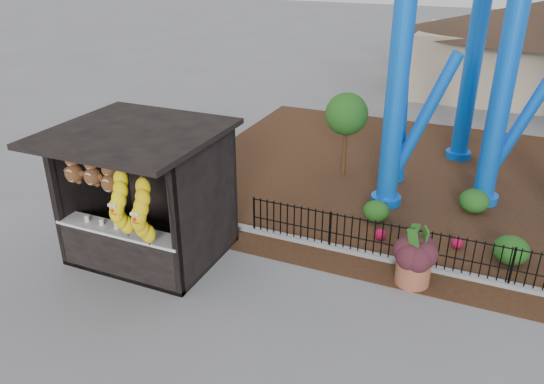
% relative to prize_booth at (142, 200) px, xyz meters
% --- Properties ---
extents(ground, '(120.00, 120.00, 0.00)m').
position_rel_prize_booth_xyz_m(ground, '(2.97, -0.92, -1.51)').
color(ground, slate).
rests_on(ground, ground).
extents(mulch_bed, '(18.00, 12.00, 0.02)m').
position_rel_prize_booth_xyz_m(mulch_bed, '(6.97, 7.08, -1.51)').
color(mulch_bed, '#331E11').
rests_on(mulch_bed, ground).
extents(curb, '(18.00, 0.18, 0.12)m').
position_rel_prize_booth_xyz_m(curb, '(6.97, 2.08, -1.45)').
color(curb, gray).
rests_on(curb, ground).
extents(prize_booth, '(3.50, 3.40, 3.12)m').
position_rel_prize_booth_xyz_m(prize_booth, '(0.00, 0.00, 0.00)').
color(prize_booth, black).
rests_on(prize_booth, ground).
extents(picket_fence, '(12.20, 0.06, 1.00)m').
position_rel_prize_booth_xyz_m(picket_fence, '(7.87, 2.08, -1.01)').
color(picket_fence, black).
rests_on(picket_fence, ground).
extents(terracotta_planter, '(0.80, 0.80, 0.65)m').
position_rel_prize_booth_xyz_m(terracotta_planter, '(5.85, 1.43, -1.19)').
color(terracotta_planter, brown).
rests_on(terracotta_planter, ground).
extents(planter_foliage, '(0.70, 0.70, 0.64)m').
position_rel_prize_booth_xyz_m(planter_foliage, '(5.85, 1.43, -0.54)').
color(planter_foliage, '#35151C').
rests_on(planter_foliage, terracotta_planter).
extents(potted_plant, '(1.07, 1.01, 0.94)m').
position_rel_prize_booth_xyz_m(potted_plant, '(5.92, 1.78, -1.05)').
color(potted_plant, '#1D5318').
rests_on(potted_plant, ground).
extents(landscaping, '(8.76, 3.18, 0.65)m').
position_rel_prize_booth_xyz_m(landscaping, '(7.60, 4.29, -1.21)').
color(landscaping, '#1D4D16').
rests_on(landscaping, mulch_bed).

